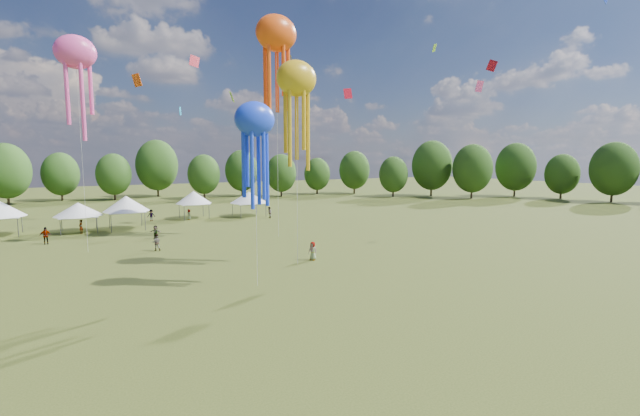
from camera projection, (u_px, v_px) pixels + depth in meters
spectator_near at (156, 242)px, 42.16m from camera, size 0.94×0.80×1.68m
spectators_far at (174, 224)px, 53.85m from camera, size 29.30×33.23×1.84m
festival_tents at (140, 203)px, 57.79m from camera, size 37.02×11.67×4.33m
show_kites at (171, 72)px, 40.21m from camera, size 32.25×22.08×24.80m
treeline at (133, 175)px, 64.96m from camera, size 201.57×95.24×13.43m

